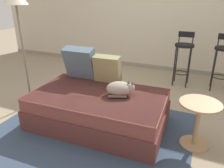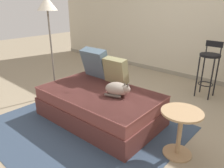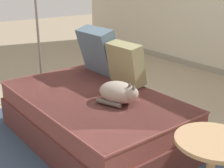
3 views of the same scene
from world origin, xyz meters
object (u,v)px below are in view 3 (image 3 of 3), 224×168
throw_pillow_corner (99,51)px  throw_pillow_middle (126,63)px  side_table (210,168)px  couch (93,118)px  cat (119,92)px

throw_pillow_corner → throw_pillow_middle: (0.42, 0.01, -0.04)m
throw_pillow_middle → side_table: (1.25, -0.37, -0.29)m
couch → cat: size_ratio=4.51×
couch → side_table: size_ratio=3.20×
couch → throw_pillow_middle: bearing=97.6°
throw_pillow_middle → cat: bearing=-45.3°
couch → side_table: (1.20, 0.04, 0.13)m
cat → side_table: 0.95m
throw_pillow_middle → side_table: size_ratio=0.73×
couch → cat: (0.27, 0.08, 0.30)m
throw_pillow_corner → cat: 0.83m
throw_pillow_corner → side_table: bearing=-12.1°
throw_pillow_corner → throw_pillow_middle: size_ratio=1.22×
cat → side_table: cat is taller
couch → cat: cat is taller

